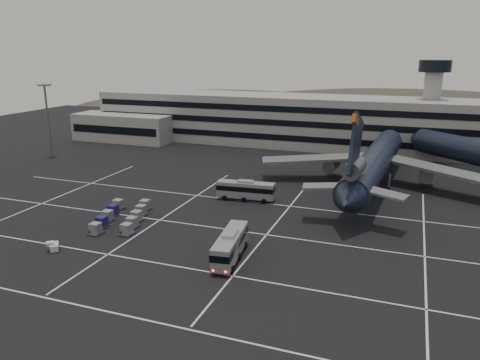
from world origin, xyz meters
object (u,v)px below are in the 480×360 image
trijet_main (374,163)px  bus_far (246,189)px  uld_cluster (122,216)px  bus_near (230,244)px

trijet_main → bus_far: trijet_main is taller
bus_far → uld_cluster: bearing=133.8°
bus_near → bus_far: 25.02m
trijet_main → uld_cluster: trijet_main is taller
trijet_main → bus_far: 26.38m
bus_far → uld_cluster: bus_far is taller
bus_near → uld_cluster: bearing=154.3°
bus_near → uld_cluster: 22.60m
bus_near → bus_far: size_ratio=1.03×
uld_cluster → trijet_main: bearing=42.1°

